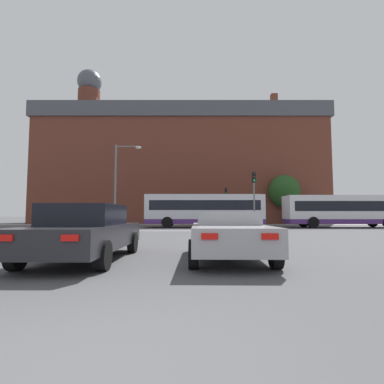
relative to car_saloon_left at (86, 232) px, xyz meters
The scene contains 13 objects.
stop_line_strip 14.39m from the car_saloon_left, 82.74° to the left, with size 8.00×0.30×0.01m, color silver.
far_pavement 28.24m from the car_saloon_left, 86.31° to the left, with size 68.89×2.50×0.01m, color gray.
brick_civic_building 37.65m from the car_saloon_left, 88.36° to the left, with size 40.68×12.53×23.50m.
car_saloon_left is the anchor object (origin of this frame).
car_roadster_right 3.73m from the car_saloon_left, ahead, with size 2.07×4.39×1.26m.
bus_crossing_lead 20.80m from the car_saloon_left, 79.06° to the left, with size 11.00×2.71×3.06m.
bus_crossing_trailing 26.34m from the car_saloon_left, 49.87° to the left, with size 10.85×2.63×2.96m.
traffic_light_far_right 28.60m from the car_saloon_left, 76.16° to the left, with size 0.26×0.31×4.38m.
traffic_light_near_right 16.39m from the car_saloon_left, 62.77° to the left, with size 0.26×0.31×4.39m.
street_lamp_junction 17.62m from the car_saloon_left, 100.84° to the left, with size 2.21×0.36×7.07m.
pedestrian_waiting 28.14m from the car_saloon_left, 78.76° to the left, with size 0.43×0.27×1.81m.
pedestrian_walking_east 28.42m from the car_saloon_left, 86.55° to the left, with size 0.35×0.45×1.78m.
tree_by_building 33.56m from the car_saloon_left, 64.20° to the left, with size 3.96×3.96×6.26m.
Camera 1 is at (0.96, -2.07, 1.17)m, focal length 28.00 mm.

